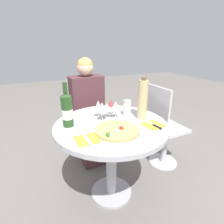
{
  "coord_description": "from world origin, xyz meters",
  "views": [
    {
      "loc": [
        -0.54,
        -1.15,
        1.3
      ],
      "look_at": [
        0.0,
        -0.01,
        0.82
      ],
      "focal_mm": 28.0,
      "sensor_mm": 36.0,
      "label": 1
    }
  ],
  "objects": [
    {
      "name": "wine_bottle",
      "position": [
        -0.32,
        0.1,
        0.85
      ],
      "size": [
        0.08,
        0.08,
        0.34
      ],
      "color": "#23471E",
      "rests_on": "dining_table"
    },
    {
      "name": "chair_behind_diner",
      "position": [
        0.03,
        0.8,
        0.45
      ],
      "size": [
        0.36,
        0.36,
        0.93
      ],
      "rotation": [
        0.0,
        0.0,
        3.14
      ],
      "color": "silver",
      "rests_on": "ground_plane"
    },
    {
      "name": "ground_plane",
      "position": [
        0.0,
        0.0,
        0.0
      ],
      "size": [
        12.0,
        12.0,
        0.0
      ],
      "primitive_type": "plane",
      "color": "slate",
      "rests_on": "ground"
    },
    {
      "name": "place_setting_right",
      "position": [
        0.28,
        -0.18,
        0.72
      ],
      "size": [
        0.17,
        0.19,
        0.01
      ],
      "color": "yellow",
      "rests_on": "dining_table"
    },
    {
      "name": "wine_glass_center",
      "position": [
        0.02,
        0.12,
        0.81
      ],
      "size": [
        0.08,
        0.08,
        0.13
      ],
      "color": "silver",
      "rests_on": "dining_table"
    },
    {
      "name": "chair_empty_side",
      "position": [
        0.69,
        0.15,
        0.45
      ],
      "size": [
        0.36,
        0.36,
        0.93
      ],
      "rotation": [
        0.0,
        0.0,
        -1.57
      ],
      "color": "silver",
      "rests_on": "ground_plane"
    },
    {
      "name": "wine_glass_back_left",
      "position": [
        -0.04,
        0.17,
        0.82
      ],
      "size": [
        0.07,
        0.07,
        0.15
      ],
      "color": "silver",
      "rests_on": "dining_table"
    },
    {
      "name": "wine_glass_front_left",
      "position": [
        -0.04,
        0.08,
        0.83
      ],
      "size": [
        0.07,
        0.07,
        0.16
      ],
      "color": "silver",
      "rests_on": "dining_table"
    },
    {
      "name": "sugar_shaker",
      "position": [
        0.2,
        0.1,
        0.79
      ],
      "size": [
        0.07,
        0.07,
        0.14
      ],
      "color": "silver",
      "rests_on": "dining_table"
    },
    {
      "name": "tall_carafe",
      "position": [
        0.28,
        -0.02,
        0.88
      ],
      "size": [
        0.08,
        0.08,
        0.35
      ],
      "color": "tan",
      "rests_on": "dining_table"
    },
    {
      "name": "wine_glass_back_right",
      "position": [
        0.08,
        0.17,
        0.83
      ],
      "size": [
        0.06,
        0.06,
        0.14
      ],
      "color": "silver",
      "rests_on": "dining_table"
    },
    {
      "name": "seated_diner",
      "position": [
        0.03,
        0.65,
        0.53
      ],
      "size": [
        0.36,
        0.44,
        1.18
      ],
      "rotation": [
        0.0,
        0.0,
        3.14
      ],
      "color": "#512D33",
      "rests_on": "ground_plane"
    },
    {
      "name": "dining_table",
      "position": [
        0.0,
        0.0,
        0.59
      ],
      "size": [
        0.9,
        0.9,
        0.72
      ],
      "color": "#B2B2B7",
      "rests_on": "ground_plane"
    },
    {
      "name": "pizza_large",
      "position": [
        -0.02,
        -0.15,
        0.73
      ],
      "size": [
        0.32,
        0.32,
        0.04
      ],
      "color": "tan",
      "rests_on": "dining_table"
    },
    {
      "name": "wine_glass_front_right",
      "position": [
        0.08,
        0.08,
        0.83
      ],
      "size": [
        0.08,
        0.08,
        0.15
      ],
      "color": "silver",
      "rests_on": "dining_table"
    },
    {
      "name": "place_setting_left",
      "position": [
        -0.26,
        -0.17,
        0.72
      ],
      "size": [
        0.15,
        0.19,
        0.01
      ],
      "color": "yellow",
      "rests_on": "dining_table"
    }
  ]
}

